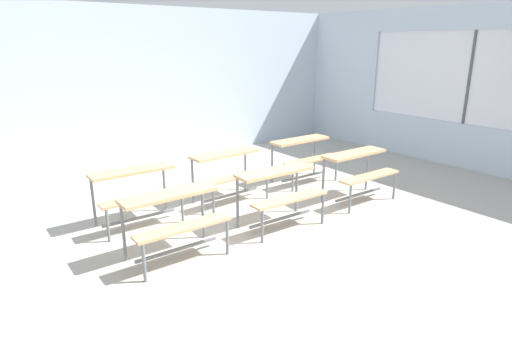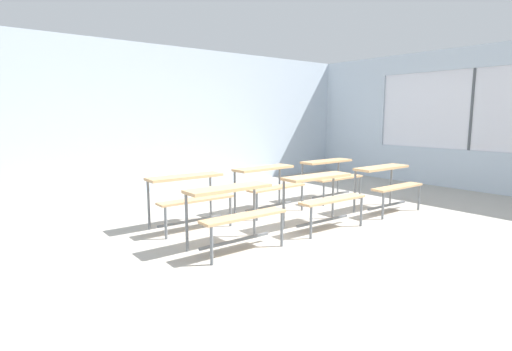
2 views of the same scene
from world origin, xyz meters
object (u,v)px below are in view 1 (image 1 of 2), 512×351
at_px(desk_bench_r0c0, 174,211).
at_px(desk_bench_r1c2, 304,150).
at_px(desk_bench_r0c2, 359,165).
at_px(desk_bench_r1c0, 136,184).
at_px(desk_bench_r1c1, 229,165).
at_px(desk_bench_r0c1, 280,185).

height_order(desk_bench_r0c0, desk_bench_r1c2, same).
height_order(desk_bench_r0c2, desk_bench_r1c2, same).
bearing_deg(desk_bench_r1c0, desk_bench_r0c2, -19.68).
bearing_deg(desk_bench_r0c0, desk_bench_r1c1, 37.92).
xyz_separation_m(desk_bench_r0c2, desk_bench_r1c0, (-3.05, 1.17, 0.00)).
height_order(desk_bench_r0c0, desk_bench_r0c2, same).
relative_size(desk_bench_r0c1, desk_bench_r0c2, 1.01).
bearing_deg(desk_bench_r0c0, desk_bench_r1c2, 21.25).
relative_size(desk_bench_r0c2, desk_bench_r1c1, 0.99).
xyz_separation_m(desk_bench_r0c2, desk_bench_r1c2, (-0.03, 1.19, 0.00)).
xyz_separation_m(desk_bench_r1c0, desk_bench_r1c2, (3.02, 0.02, 0.00)).
distance_m(desk_bench_r0c1, desk_bench_r0c2, 1.57).
bearing_deg(desk_bench_r0c1, desk_bench_r1c2, 39.62).
bearing_deg(desk_bench_r1c2, desk_bench_r1c1, -178.55).
height_order(desk_bench_r1c0, desk_bench_r1c2, same).
distance_m(desk_bench_r0c0, desk_bench_r0c1, 1.51).
bearing_deg(desk_bench_r1c1, desk_bench_r0c2, -38.83).
bearing_deg(desk_bench_r0c2, desk_bench_r1c1, 144.38).
bearing_deg(desk_bench_r0c1, desk_bench_r0c0, -179.18).
bearing_deg(desk_bench_r0c1, desk_bench_r1c0, 144.01).
height_order(desk_bench_r0c1, desk_bench_r1c2, same).
xyz_separation_m(desk_bench_r0c0, desk_bench_r1c0, (0.02, 1.13, 0.00)).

